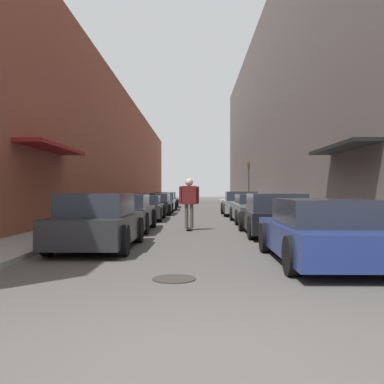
# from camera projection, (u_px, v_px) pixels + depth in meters

# --- Properties ---
(ground) EXTENTS (138.67, 138.67, 0.00)m
(ground) POSITION_uv_depth(u_px,v_px,m) (196.00, 212.00, 28.81)
(ground) COLOR #4C4947
(curb_strip_left) EXTENTS (1.80, 63.03, 0.12)m
(curb_strip_left) POSITION_uv_depth(u_px,v_px,m) (142.00, 207.00, 35.15)
(curb_strip_left) COLOR gray
(curb_strip_left) RESTS_ON ground
(curb_strip_right) EXTENTS (1.80, 63.03, 0.12)m
(curb_strip_right) POSITION_uv_depth(u_px,v_px,m) (250.00, 207.00, 35.08)
(curb_strip_right) COLOR gray
(curb_strip_right) RESTS_ON ground
(building_row_left) EXTENTS (4.90, 63.03, 9.07)m
(building_row_left) POSITION_uv_depth(u_px,v_px,m) (107.00, 153.00, 35.16)
(building_row_left) COLOR brown
(building_row_left) RESTS_ON ground
(building_row_right) EXTENTS (4.90, 63.03, 15.96)m
(building_row_right) POSITION_uv_depth(u_px,v_px,m) (286.00, 111.00, 35.03)
(building_row_right) COLOR #564C47
(building_row_right) RESTS_ON ground
(parked_car_left_0) EXTENTS (1.85, 4.02, 1.36)m
(parked_car_left_0) POSITION_uv_depth(u_px,v_px,m) (98.00, 222.00, 10.48)
(parked_car_left_0) COLOR #232326
(parked_car_left_0) RESTS_ON ground
(parked_car_left_1) EXTENTS (2.06, 4.17, 1.29)m
(parked_car_left_1) POSITION_uv_depth(u_px,v_px,m) (123.00, 213.00, 15.17)
(parked_car_left_1) COLOR #232326
(parked_car_left_1) RESTS_ON ground
(parked_car_left_2) EXTENTS (2.06, 4.31, 1.20)m
(parked_car_left_2) POSITION_uv_depth(u_px,v_px,m) (142.00, 208.00, 20.73)
(parked_car_left_2) COLOR #232326
(parked_car_left_2) RESTS_ON ground
(parked_car_left_3) EXTENTS (2.00, 4.06, 1.26)m
(parked_car_left_3) POSITION_uv_depth(u_px,v_px,m) (155.00, 204.00, 25.54)
(parked_car_left_3) COLOR black
(parked_car_left_3) RESTS_ON ground
(parked_car_left_4) EXTENTS (1.97, 4.16, 1.28)m
(parked_car_left_4) POSITION_uv_depth(u_px,v_px,m) (163.00, 202.00, 30.90)
(parked_car_left_4) COLOR #B7B7BC
(parked_car_left_4) RESTS_ON ground
(parked_car_left_5) EXTENTS (2.00, 4.57, 1.29)m
(parked_car_left_5) POSITION_uv_depth(u_px,v_px,m) (166.00, 200.00, 36.37)
(parked_car_left_5) COLOR navy
(parked_car_left_5) RESTS_ON ground
(parked_car_right_0) EXTENTS (2.02, 4.44, 1.27)m
(parked_car_right_0) POSITION_uv_depth(u_px,v_px,m) (323.00, 232.00, 8.44)
(parked_car_right_0) COLOR navy
(parked_car_right_0) RESTS_ON ground
(parked_car_right_1) EXTENTS (1.98, 4.27, 1.34)m
(parked_car_right_1) POSITION_uv_depth(u_px,v_px,m) (274.00, 215.00, 13.67)
(parked_car_right_1) COLOR black
(parked_car_right_1) RESTS_ON ground
(parked_car_right_2) EXTENTS (2.03, 4.25, 1.27)m
(parked_car_right_2) POSITION_uv_depth(u_px,v_px,m) (255.00, 209.00, 18.87)
(parked_car_right_2) COLOR gray
(parked_car_right_2) RESTS_ON ground
(parked_car_right_3) EXTENTS (2.08, 4.20, 1.38)m
(parked_car_right_3) POSITION_uv_depth(u_px,v_px,m) (240.00, 204.00, 24.60)
(parked_car_right_3) COLOR gray
(parked_car_right_3) RESTS_ON ground
(skateboarder) EXTENTS (0.72, 0.78, 1.87)m
(skateboarder) POSITION_uv_depth(u_px,v_px,m) (189.00, 198.00, 15.35)
(skateboarder) COLOR black
(skateboarder) RESTS_ON ground
(manhole_cover) EXTENTS (0.70, 0.70, 0.02)m
(manhole_cover) POSITION_uv_depth(u_px,v_px,m) (174.00, 279.00, 6.87)
(manhole_cover) COLOR #332D28
(manhole_cover) RESTS_ON ground
(traffic_light) EXTENTS (0.16, 0.22, 3.44)m
(traffic_light) POSITION_uv_depth(u_px,v_px,m) (249.00, 180.00, 32.44)
(traffic_light) COLOR #2D2D2D
(traffic_light) RESTS_ON curb_strip_right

